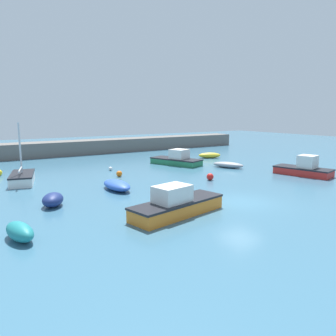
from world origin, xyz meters
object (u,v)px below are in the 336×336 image
(sailboat_short_mast, at_px, (22,178))
(open_tender_yellow, at_px, (210,155))
(motorboat_grey_hull, at_px, (304,169))
(motorboat_with_cabin, at_px, (176,204))
(cabin_cruiser_white, at_px, (177,159))
(fishing_dinghy_green, at_px, (20,232))
(mooring_buoy_white, at_px, (110,169))
(mooring_buoy_orange, at_px, (119,174))
(rowboat_blue_near, at_px, (228,165))
(dinghy_near_pier, at_px, (53,200))
(mooring_buoy_red, at_px, (210,177))
(rowboat_white_midwater, at_px, (117,185))

(sailboat_short_mast, bearing_deg, open_tender_yellow, -68.22)
(motorboat_grey_hull, bearing_deg, motorboat_with_cabin, 88.77)
(cabin_cruiser_white, distance_m, fishing_dinghy_green, 22.51)
(sailboat_short_mast, relative_size, mooring_buoy_white, 12.96)
(mooring_buoy_orange, bearing_deg, open_tender_yellow, 18.72)
(rowboat_blue_near, height_order, fishing_dinghy_green, fishing_dinghy_green)
(cabin_cruiser_white, xyz_separation_m, open_tender_yellow, (6.40, 2.16, -0.23))
(dinghy_near_pier, distance_m, mooring_buoy_red, 12.97)
(rowboat_white_midwater, height_order, mooring_buoy_orange, rowboat_white_midwater)
(sailboat_short_mast, height_order, mooring_buoy_white, sailboat_short_mast)
(cabin_cruiser_white, distance_m, mooring_buoy_orange, 8.51)
(open_tender_yellow, bearing_deg, cabin_cruiser_white, 46.65)
(rowboat_white_midwater, bearing_deg, mooring_buoy_white, 159.87)
(mooring_buoy_red, distance_m, mooring_buoy_white, 10.22)
(motorboat_with_cabin, distance_m, rowboat_blue_near, 16.69)
(motorboat_with_cabin, relative_size, mooring_buoy_white, 16.37)
(mooring_buoy_orange, bearing_deg, mooring_buoy_white, 80.21)
(motorboat_with_cabin, xyz_separation_m, mooring_buoy_red, (7.66, 6.21, -0.31))
(dinghy_near_pier, xyz_separation_m, rowboat_blue_near, (18.59, 4.60, -0.11))
(rowboat_blue_near, height_order, rowboat_white_midwater, rowboat_white_midwater)
(open_tender_yellow, xyz_separation_m, fishing_dinghy_green, (-24.25, -15.87, 0.06))
(open_tender_yellow, relative_size, mooring_buoy_orange, 5.65)
(rowboat_blue_near, relative_size, fishing_dinghy_green, 1.46)
(motorboat_with_cabin, xyz_separation_m, open_tender_yellow, (16.40, 16.66, -0.27))
(mooring_buoy_orange, relative_size, mooring_buoy_red, 0.88)
(mooring_buoy_orange, bearing_deg, dinghy_near_pier, -138.92)
(cabin_cruiser_white, height_order, mooring_buoy_orange, cabin_cruiser_white)
(fishing_dinghy_green, bearing_deg, sailboat_short_mast, -20.62)
(mooring_buoy_red, bearing_deg, cabin_cruiser_white, 74.26)
(dinghy_near_pier, height_order, sailboat_short_mast, sailboat_short_mast)
(motorboat_with_cabin, distance_m, motorboat_grey_hull, 16.52)
(motorboat_with_cabin, relative_size, open_tender_yellow, 2.08)
(dinghy_near_pier, xyz_separation_m, mooring_buoy_red, (12.94, 0.75, -0.11))
(rowboat_blue_near, relative_size, rowboat_white_midwater, 1.03)
(cabin_cruiser_white, xyz_separation_m, rowboat_blue_near, (3.31, -4.44, -0.27))
(motorboat_grey_hull, relative_size, sailboat_short_mast, 1.08)
(rowboat_blue_near, height_order, mooring_buoy_white, rowboat_blue_near)
(fishing_dinghy_green, bearing_deg, dinghy_near_pier, -39.74)
(cabin_cruiser_white, relative_size, rowboat_white_midwater, 1.81)
(mooring_buoy_orange, distance_m, mooring_buoy_white, 3.32)
(mooring_buoy_orange, relative_size, mooring_buoy_white, 1.39)
(open_tender_yellow, bearing_deg, rowboat_white_midwater, 57.33)
(rowboat_blue_near, xyz_separation_m, fishing_dinghy_green, (-21.16, -9.27, 0.10))
(motorboat_with_cabin, bearing_deg, rowboat_blue_near, 25.75)
(motorboat_grey_hull, distance_m, mooring_buoy_white, 18.01)
(cabin_cruiser_white, relative_size, motorboat_grey_hull, 1.16)
(dinghy_near_pier, height_order, mooring_buoy_red, dinghy_near_pier)
(cabin_cruiser_white, xyz_separation_m, mooring_buoy_red, (-2.34, -8.30, -0.27))
(mooring_buoy_white, bearing_deg, sailboat_short_mast, -169.20)
(open_tender_yellow, distance_m, mooring_buoy_orange, 15.26)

